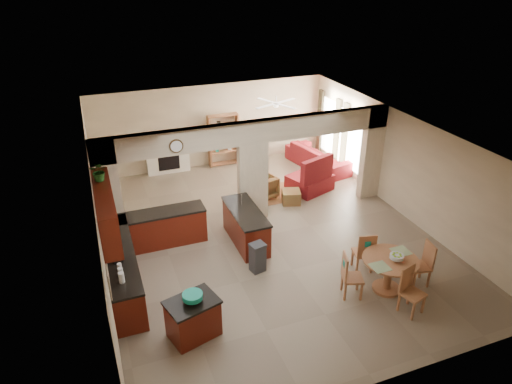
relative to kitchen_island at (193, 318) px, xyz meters
name	(u,v)px	position (x,y,z in m)	size (l,w,h in m)	color
floor	(266,235)	(2.61, 2.80, -0.41)	(10.00, 10.00, 0.00)	#776852
ceiling	(267,133)	(2.61, 2.80, 2.39)	(10.00, 10.00, 0.00)	white
wall_back	(212,126)	(2.61, 7.80, 0.99)	(8.00, 8.00, 0.00)	beige
wall_front	(387,321)	(2.61, -2.20, 0.99)	(8.00, 8.00, 0.00)	beige
wall_left	(98,216)	(-1.39, 2.80, 0.99)	(10.00, 10.00, 0.00)	beige
wall_right	(402,164)	(6.61, 2.80, 0.99)	(10.00, 10.00, 0.00)	beige
partition_left_pier	(108,194)	(-1.09, 3.80, 0.99)	(0.60, 0.25, 2.80)	beige
partition_center_pier	(253,182)	(2.61, 3.80, 0.69)	(0.80, 0.25, 2.20)	beige
partition_right_pier	(372,153)	(6.31, 3.80, 0.99)	(0.60, 0.25, 2.80)	beige
partition_header	(253,132)	(2.61, 3.80, 2.09)	(8.00, 0.25, 0.60)	beige
kitchen_counter	(139,250)	(-0.65, 2.55, 0.05)	(2.52, 3.29, 1.48)	#471708
upper_cabinets	(106,211)	(-1.21, 2.00, 1.51)	(0.35, 2.40, 0.90)	#471708
peninsula	(246,226)	(2.01, 2.69, 0.05)	(0.70, 1.85, 0.91)	#471708
wall_clock	(176,146)	(0.61, 3.65, 2.04)	(0.34, 0.34, 0.03)	#473217
rug	(277,193)	(3.81, 4.90, -0.41)	(1.60, 1.30, 0.01)	#9C5F38
fireplace	(168,155)	(1.01, 7.63, 0.20)	(1.60, 0.35, 1.20)	white
shelving_unit	(224,140)	(2.96, 7.62, 0.49)	(1.00, 0.32, 1.80)	brown
window_a	(355,143)	(6.58, 5.10, 0.79)	(0.02, 0.90, 1.90)	white
window_b	(329,127)	(6.58, 6.80, 0.79)	(0.02, 0.90, 1.90)	white
glazed_door	(341,139)	(6.58, 5.95, 0.64)	(0.02, 0.70, 2.10)	white
drape_a_left	(364,150)	(6.54, 4.50, 0.79)	(0.10, 0.28, 2.30)	#381916
drape_a_right	(344,137)	(6.54, 5.70, 0.79)	(0.10, 0.28, 2.30)	#381916
drape_b_left	(337,132)	(6.54, 6.20, 0.79)	(0.10, 0.28, 2.30)	#381916
drape_b_right	(320,122)	(6.54, 7.40, 0.79)	(0.10, 0.28, 2.30)	#381916
ceiling_fan	(276,103)	(4.11, 5.80, 2.15)	(1.00, 1.00, 0.10)	white
kitchen_island	(193,318)	(0.00, 0.00, 0.00)	(1.09, 0.90, 0.82)	#471708
teal_bowl	(193,298)	(0.02, -0.01, 0.49)	(0.38, 0.38, 0.18)	#148F76
trash_can	(258,258)	(1.86, 1.47, -0.08)	(0.31, 0.27, 0.67)	#2E2E31
dining_table	(389,270)	(4.24, -0.17, 0.12)	(1.18, 1.18, 0.80)	brown
fruit_bowl	(397,257)	(4.31, -0.25, 0.47)	(0.29, 0.29, 0.16)	#87BF29
sofa	(318,157)	(5.91, 6.24, -0.04)	(0.99, 2.54, 0.74)	maroon
chaise	(310,183)	(4.86, 4.77, -0.16)	(1.23, 1.01, 0.49)	maroon
armchair	(263,187)	(3.31, 4.84, -0.07)	(0.73, 0.75, 0.69)	maroon
ottoman	(291,197)	(3.97, 4.21, -0.22)	(0.52, 0.52, 0.38)	maroon
plant	(99,171)	(-1.21, 2.49, 2.17)	(0.38, 0.33, 0.42)	#134814
chair_north	(365,251)	(4.11, 0.58, 0.14)	(0.51, 0.51, 1.02)	brown
chair_east	(424,262)	(5.08, -0.24, 0.14)	(0.48, 0.48, 1.02)	brown
chair_south	(410,288)	(4.25, -0.85, 0.14)	(0.52, 0.52, 1.02)	brown
chair_west	(349,274)	(3.34, -0.02, 0.14)	(0.54, 0.54, 1.02)	brown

